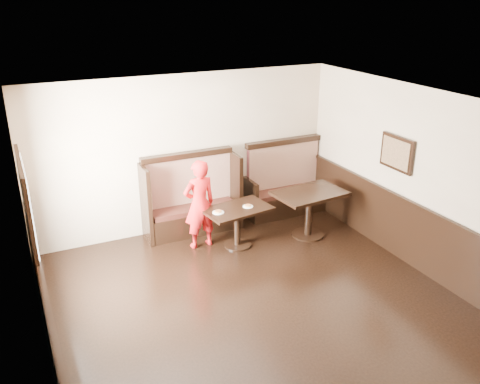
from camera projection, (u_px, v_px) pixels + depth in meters
ground at (282, 332)px, 6.53m from camera, size 7.00×7.00×0.00m
room_shell at (252, 282)px, 6.40m from camera, size 7.00×7.00×7.00m
booth_main at (191, 203)px, 9.10m from camera, size 1.75×0.72×1.45m
booth_neighbor at (285, 189)px, 9.89m from camera, size 1.65×0.72×1.45m
table_main at (237, 217)px, 8.53m from camera, size 1.19×0.84×0.70m
table_neighbor at (309, 203)px, 8.85m from camera, size 1.27×0.90×0.84m
child at (200, 204)px, 8.44m from camera, size 0.59×0.41×1.54m
pizza_plate_left at (218, 212)px, 8.29m from camera, size 0.19×0.19×0.04m
pizza_plate_right at (248, 206)px, 8.52m from camera, size 0.18×0.18×0.03m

